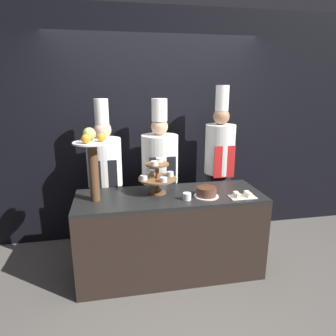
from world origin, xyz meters
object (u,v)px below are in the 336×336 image
at_px(chef_left, 105,175).
at_px(chef_center_left, 160,172).
at_px(tiered_stand, 157,176).
at_px(cup_white, 187,196).
at_px(cake_square_tray, 242,195).
at_px(cake_round, 206,192).
at_px(fruit_pedestal, 92,155).
at_px(chef_center_right, 219,162).

relative_size(chef_left, chef_center_left, 1.00).
relative_size(tiered_stand, chef_left, 0.21).
height_order(cup_white, chef_left, chef_left).
bearing_deg(cake_square_tray, cup_white, 176.87).
xyz_separation_m(tiered_stand, cake_round, (0.46, -0.18, -0.14)).
relative_size(cake_round, cake_square_tray, 0.96).
distance_m(fruit_pedestal, chef_left, 0.67).
relative_size(tiered_stand, cake_square_tray, 1.50).
bearing_deg(tiered_stand, chef_left, 136.99).
relative_size(cake_square_tray, chef_center_right, 0.13).
height_order(cake_square_tray, chef_left, chef_left).
height_order(cake_square_tray, chef_center_left, chef_center_left).
relative_size(cake_round, chef_center_right, 0.13).
xyz_separation_m(tiered_stand, chef_center_right, (0.83, 0.49, -0.02)).
distance_m(tiered_stand, chef_center_left, 0.51).
height_order(cake_round, chef_left, chef_left).
bearing_deg(fruit_pedestal, cake_round, -6.02).
relative_size(tiered_stand, cup_white, 4.83).
bearing_deg(chef_left, fruit_pedestal, -98.95).
distance_m(chef_left, chef_center_right, 1.35).
xyz_separation_m(chef_left, chef_center_left, (0.63, -0.00, 0.01)).
bearing_deg(chef_left, chef_center_left, -0.00).
relative_size(tiered_stand, fruit_pedestal, 0.56).
height_order(tiered_stand, chef_center_right, chef_center_right).
bearing_deg(cake_round, chef_center_right, 60.88).
bearing_deg(cake_round, tiered_stand, 158.31).
bearing_deg(cake_square_tray, tiered_stand, 161.71).
bearing_deg(fruit_pedestal, chef_center_right, 21.13).
distance_m(fruit_pedestal, cake_square_tray, 1.48).
height_order(cake_round, chef_center_left, chef_center_left).
bearing_deg(fruit_pedestal, cup_white, -10.87).
bearing_deg(chef_center_right, tiered_stand, -149.58).
height_order(chef_center_left, chef_center_right, chef_center_right).
distance_m(cake_round, cup_white, 0.21).
bearing_deg(cup_white, cake_round, 14.08).
bearing_deg(chef_center_left, chef_left, 180.00).
relative_size(fruit_pedestal, chef_left, 0.38).
distance_m(fruit_pedestal, cup_white, 0.96).
bearing_deg(cake_round, fruit_pedestal, 173.98).
bearing_deg(chef_center_left, chef_center_right, 0.00).
xyz_separation_m(cup_white, chef_center_left, (-0.14, 0.72, 0.05)).
xyz_separation_m(cake_square_tray, chef_center_right, (0.03, 0.75, 0.15)).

